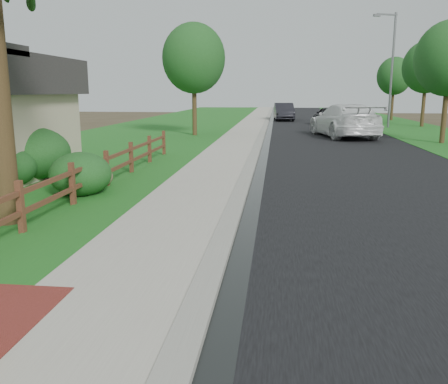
# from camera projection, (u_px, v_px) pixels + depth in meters

# --- Properties ---
(ground) EXTENTS (120.00, 120.00, 0.00)m
(ground) POSITION_uv_depth(u_px,v_px,m) (170.00, 306.00, 6.29)
(ground) COLOR #3C3520
(road) EXTENTS (8.00, 90.00, 0.02)m
(road) POSITION_uv_depth(u_px,v_px,m) (316.00, 125.00, 39.82)
(road) COLOR black
(road) RESTS_ON ground
(curb) EXTENTS (0.40, 90.00, 0.12)m
(curb) POSITION_uv_depth(u_px,v_px,m) (266.00, 124.00, 40.26)
(curb) COLOR gray
(curb) RESTS_ON ground
(wet_gutter) EXTENTS (0.50, 90.00, 0.00)m
(wet_gutter) POSITION_uv_depth(u_px,v_px,m) (270.00, 125.00, 40.23)
(wet_gutter) COLOR black
(wet_gutter) RESTS_ON road
(sidewalk) EXTENTS (2.20, 90.00, 0.10)m
(sidewalk) POSITION_uv_depth(u_px,v_px,m) (250.00, 124.00, 40.40)
(sidewalk) COLOR #A69E90
(sidewalk) RESTS_ON ground
(grass_strip) EXTENTS (1.60, 90.00, 0.06)m
(grass_strip) POSITION_uv_depth(u_px,v_px,m) (228.00, 124.00, 40.61)
(grass_strip) COLOR #1B5E1D
(grass_strip) RESTS_ON ground
(lawn_near) EXTENTS (9.00, 90.00, 0.04)m
(lawn_near) POSITION_uv_depth(u_px,v_px,m) (169.00, 124.00, 41.18)
(lawn_near) COLOR #1B5E1D
(lawn_near) RESTS_ON ground
(verge_far) EXTENTS (6.00, 90.00, 0.04)m
(verge_far) POSITION_uv_depth(u_px,v_px,m) (400.00, 126.00, 39.07)
(verge_far) COLOR #1B5E1D
(verge_far) RESTS_ON ground
(ranch_fence) EXTENTS (0.12, 16.92, 1.10)m
(ranch_fence) POSITION_uv_depth(u_px,v_px,m) (91.00, 174.00, 12.77)
(ranch_fence) COLOR #492518
(ranch_fence) RESTS_ON ground
(white_suv) EXTENTS (4.17, 7.44, 2.04)m
(white_suv) POSITION_uv_depth(u_px,v_px,m) (344.00, 120.00, 29.36)
(white_suv) COLOR white
(white_suv) RESTS_ON road
(dark_car_mid) EXTENTS (2.73, 4.97, 1.60)m
(dark_car_mid) POSITION_uv_depth(u_px,v_px,m) (329.00, 116.00, 39.73)
(dark_car_mid) COLOR black
(dark_car_mid) RESTS_ON road
(dark_car_far) EXTENTS (2.11, 5.23, 1.69)m
(dark_car_far) POSITION_uv_depth(u_px,v_px,m) (284.00, 112.00, 46.35)
(dark_car_far) COLOR black
(dark_car_far) RESTS_ON road
(streetlight) EXTENTS (1.89, 0.91, 8.59)m
(streetlight) POSITION_uv_depth(u_px,v_px,m) (391.00, 64.00, 36.08)
(streetlight) COLOR slate
(streetlight) RESTS_ON ground
(boulder) EXTENTS (1.15, 0.97, 0.66)m
(boulder) POSITION_uv_depth(u_px,v_px,m) (96.00, 177.00, 13.95)
(boulder) COLOR brown
(boulder) RESTS_ON ground
(shrub_b) EXTENTS (2.21, 2.21, 1.20)m
(shrub_b) POSITION_uv_depth(u_px,v_px,m) (6.00, 168.00, 13.88)
(shrub_b) COLOR #183E16
(shrub_b) RESTS_ON ground
(shrub_c) EXTENTS (2.08, 2.08, 1.20)m
(shrub_c) POSITION_uv_depth(u_px,v_px,m) (81.00, 174.00, 12.82)
(shrub_c) COLOR #183E16
(shrub_c) RESTS_ON ground
(shrub_d) EXTENTS (2.76, 2.76, 1.72)m
(shrub_d) POSITION_uv_depth(u_px,v_px,m) (30.00, 153.00, 15.08)
(shrub_d) COLOR #183E16
(shrub_d) RESTS_ON ground
(tree_near_left) EXTENTS (3.95, 3.95, 7.00)m
(tree_near_left) POSITION_uv_depth(u_px,v_px,m) (194.00, 58.00, 29.56)
(tree_near_left) COLOR #3B2C18
(tree_near_left) RESTS_ON ground
(tree_mid_right) EXTENTS (3.71, 3.71, 6.72)m
(tree_mid_right) POSITION_uv_depth(u_px,v_px,m) (427.00, 67.00, 37.16)
(tree_mid_right) COLOR #3B2C18
(tree_mid_right) RESTS_ON ground
(tree_far_right) EXTENTS (3.30, 3.30, 6.08)m
(tree_far_right) POSITION_uv_depth(u_px,v_px,m) (394.00, 76.00, 45.73)
(tree_far_right) COLOR #3B2C18
(tree_far_right) RESTS_ON ground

